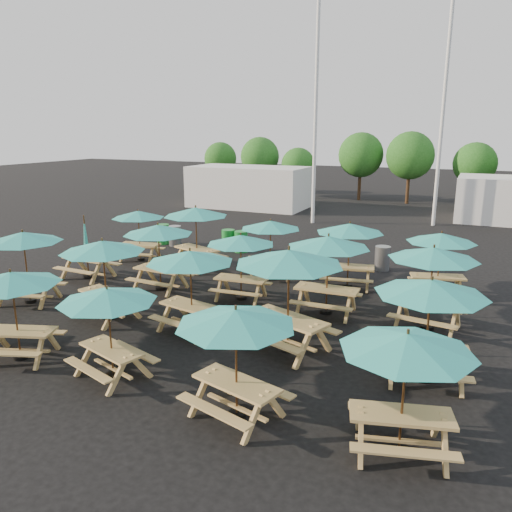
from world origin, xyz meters
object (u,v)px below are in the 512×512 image
at_px(waste_bin_4, 382,258).
at_px(waste_bin_2, 228,240).
at_px(picnic_unit_16, 407,348).
at_px(picnic_unit_12, 236,322).
at_px(picnic_unit_3, 138,217).
at_px(waste_bin_3, 241,242).
at_px(picnic_unit_2, 87,253).
at_px(picnic_unit_10, 241,243).
at_px(waste_bin_1, 175,236).
at_px(picnic_unit_9, 190,260).
at_px(picnic_unit_13, 289,262).
at_px(waste_bin_0, 163,234).
at_px(picnic_unit_1, 23,240).
at_px(picnic_unit_5, 103,250).
at_px(picnic_unit_11, 270,227).
at_px(picnic_unit_18, 433,257).
at_px(picnic_unit_4, 11,282).
at_px(picnic_unit_19, 441,241).
at_px(picnic_unit_7, 196,215).
at_px(picnic_unit_14, 328,245).
at_px(picnic_unit_15, 350,231).
at_px(picnic_unit_8, 108,299).
at_px(picnic_unit_17, 431,292).

bearing_deg(waste_bin_4, waste_bin_2, 176.19).
bearing_deg(picnic_unit_16, picnic_unit_12, 168.48).
bearing_deg(picnic_unit_3, waste_bin_3, 33.51).
height_order(picnic_unit_2, picnic_unit_10, picnic_unit_2).
xyz_separation_m(waste_bin_1, waste_bin_4, (9.61, -0.23, 0.00)).
relative_size(picnic_unit_3, waste_bin_1, 2.63).
relative_size(picnic_unit_9, waste_bin_2, 2.91).
bearing_deg(waste_bin_1, picnic_unit_13, -43.97).
bearing_deg(waste_bin_1, picnic_unit_10, -42.22).
bearing_deg(picnic_unit_9, waste_bin_0, 140.09).
xyz_separation_m(picnic_unit_1, picnic_unit_5, (3.16, -0.08, 0.03)).
bearing_deg(waste_bin_3, picnic_unit_11, -49.02).
distance_m(picnic_unit_3, waste_bin_3, 4.60).
relative_size(waste_bin_1, waste_bin_2, 1.00).
xyz_separation_m(picnic_unit_1, picnic_unit_18, (11.65, 2.85, 0.03)).
bearing_deg(picnic_unit_13, picnic_unit_11, 135.80).
relative_size(picnic_unit_4, picnic_unit_19, 1.05).
distance_m(picnic_unit_7, waste_bin_1, 4.50).
bearing_deg(picnic_unit_7, picnic_unit_4, -69.31).
distance_m(picnic_unit_14, waste_bin_2, 8.77).
relative_size(picnic_unit_19, waste_bin_2, 2.86).
xyz_separation_m(picnic_unit_5, picnic_unit_7, (-0.40, 5.69, 0.10)).
xyz_separation_m(picnic_unit_1, waste_bin_0, (-0.92, 8.67, -1.53)).
bearing_deg(picnic_unit_1, waste_bin_3, 54.47).
height_order(waste_bin_0, waste_bin_1, same).
relative_size(picnic_unit_2, picnic_unit_10, 1.00).
bearing_deg(picnic_unit_5, picnic_unit_4, -76.45).
bearing_deg(picnic_unit_15, picnic_unit_19, -7.47).
bearing_deg(picnic_unit_1, picnic_unit_8, -42.27).
height_order(picnic_unit_3, picnic_unit_15, picnic_unit_15).
bearing_deg(picnic_unit_5, picnic_unit_1, -165.32).
xyz_separation_m(picnic_unit_4, picnic_unit_10, (2.92, 6.01, -0.03)).
relative_size(picnic_unit_8, picnic_unit_9, 0.96).
bearing_deg(waste_bin_3, picnic_unit_2, -119.48).
xyz_separation_m(picnic_unit_3, picnic_unit_5, (3.20, -5.80, 0.20)).
relative_size(picnic_unit_13, waste_bin_0, 3.57).
bearing_deg(picnic_unit_4, picnic_unit_8, -15.75).
height_order(picnic_unit_15, picnic_unit_19, picnic_unit_15).
relative_size(picnic_unit_5, waste_bin_3, 3.13).
height_order(picnic_unit_12, picnic_unit_18, picnic_unit_18).
xyz_separation_m(picnic_unit_17, waste_bin_2, (-9.39, 8.97, -1.55)).
bearing_deg(picnic_unit_14, picnic_unit_15, 89.58).
bearing_deg(picnic_unit_15, waste_bin_3, 141.21).
relative_size(picnic_unit_18, waste_bin_1, 2.85).
relative_size(picnic_unit_15, picnic_unit_19, 1.00).
xyz_separation_m(picnic_unit_1, picnic_unit_8, (5.64, -2.83, -0.20)).
height_order(picnic_unit_4, picnic_unit_5, picnic_unit_5).
bearing_deg(picnic_unit_10, picnic_unit_19, 21.77).
distance_m(picnic_unit_9, picnic_unit_11, 5.54).
height_order(picnic_unit_4, picnic_unit_10, picnic_unit_4).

